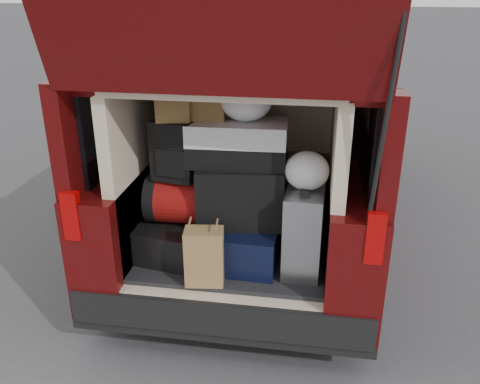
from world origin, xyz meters
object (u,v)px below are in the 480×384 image
object	(u,v)px
silver_roller	(303,231)
black_hardshell	(176,235)
red_duffel	(184,200)
navy_hardshell	(243,239)
backpack	(174,150)
kraft_bag	(204,257)
twotone_duffel	(237,143)
black_soft_case	(240,194)

from	to	relation	value
silver_roller	black_hardshell	bearing A→B (deg)	174.16
black_hardshell	red_duffel	bearing A→B (deg)	0.44
navy_hardshell	backpack	size ratio (longest dim) A/B	1.55
navy_hardshell	red_duffel	xyz separation A→B (m)	(-0.40, 0.01, 0.26)
black_hardshell	kraft_bag	xyz separation A→B (m)	(0.28, -0.36, 0.06)
kraft_bag	backpack	distance (m)	0.69
silver_roller	red_duffel	xyz separation A→B (m)	(-0.79, 0.11, 0.11)
navy_hardshell	twotone_duffel	bearing A→B (deg)	143.06
black_hardshell	silver_roller	world-z (taller)	silver_roller
red_duffel	silver_roller	bearing A→B (deg)	-8.58
black_hardshell	red_duffel	size ratio (longest dim) A/B	1.21
twotone_duffel	kraft_bag	bearing A→B (deg)	-112.76
kraft_bag	black_hardshell	bearing A→B (deg)	120.44
black_hardshell	backpack	size ratio (longest dim) A/B	1.51
red_duffel	black_soft_case	distance (m)	0.38
red_duffel	kraft_bag	bearing A→B (deg)	-60.04
red_duffel	black_soft_case	xyz separation A→B (m)	(0.38, -0.01, 0.07)
black_soft_case	twotone_duffel	size ratio (longest dim) A/B	0.89
navy_hardshell	silver_roller	bearing A→B (deg)	-11.92
red_duffel	backpack	world-z (taller)	backpack
silver_roller	twotone_duffel	distance (m)	0.69
black_hardshell	twotone_duffel	distance (m)	0.80
black_soft_case	backpack	size ratio (longest dim) A/B	1.42
black_hardshell	twotone_duffel	xyz separation A→B (m)	(0.43, 0.02, 0.68)
twotone_duffel	black_hardshell	bearing A→B (deg)	-179.97
kraft_bag	navy_hardshell	bearing A→B (deg)	54.42
black_hardshell	navy_hardshell	world-z (taller)	navy_hardshell
silver_roller	kraft_bag	distance (m)	0.64
red_duffel	twotone_duffel	distance (m)	0.54
twotone_duffel	silver_roller	bearing A→B (deg)	-19.40
silver_roller	backpack	distance (m)	0.96
navy_hardshell	backpack	bearing A→B (deg)	-174.66
kraft_bag	twotone_duffel	xyz separation A→B (m)	(0.14, 0.38, 0.61)
red_duffel	black_soft_case	world-z (taller)	black_soft_case
black_hardshell	black_soft_case	xyz separation A→B (m)	(0.45, -0.02, 0.34)
red_duffel	backpack	distance (m)	0.35
black_soft_case	backpack	world-z (taller)	backpack
black_hardshell	backpack	world-z (taller)	backpack
kraft_bag	black_soft_case	world-z (taller)	black_soft_case
kraft_bag	backpack	world-z (taller)	backpack
black_hardshell	twotone_duffel	bearing A→B (deg)	11.68
black_soft_case	backpack	bearing A→B (deg)	175.09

